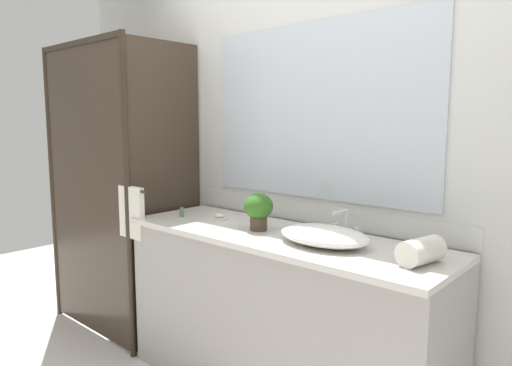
{
  "coord_description": "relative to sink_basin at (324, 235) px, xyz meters",
  "views": [
    {
      "loc": [
        1.48,
        -1.82,
        1.47
      ],
      "look_at": [
        -0.15,
        0.0,
        1.15
      ],
      "focal_mm": 32.62,
      "sensor_mm": 36.0,
      "label": 1
    }
  ],
  "objects": [
    {
      "name": "potted_plant",
      "position": [
        -0.42,
        0.01,
        0.07
      ],
      "size": [
        0.16,
        0.16,
        0.2
      ],
      "color": "#473828",
      "rests_on": "vanity_cabinet"
    },
    {
      "name": "amenity_bottle_lotion",
      "position": [
        -0.52,
        0.17,
        0.0
      ],
      "size": [
        0.03,
        0.03,
        0.1
      ],
      "color": "silver",
      "rests_on": "vanity_cabinet"
    },
    {
      "name": "faucet",
      "position": [
        0.0,
        0.18,
        0.01
      ],
      "size": [
        0.17,
        0.14,
        0.14
      ],
      "color": "silver",
      "rests_on": "vanity_cabinet"
    },
    {
      "name": "amenity_bottle_conditioner",
      "position": [
        -0.6,
        0.14,
        -0.01
      ],
      "size": [
        0.03,
        0.03,
        0.07
      ],
      "color": "silver",
      "rests_on": "vanity_cabinet"
    },
    {
      "name": "soap_dish",
      "position": [
        -0.77,
        0.06,
        -0.03
      ],
      "size": [
        0.1,
        0.07,
        0.04
      ],
      "color": "silver",
      "rests_on": "vanity_cabinet"
    },
    {
      "name": "vanity_cabinet",
      "position": [
        -0.3,
        0.03,
        -0.49
      ],
      "size": [
        1.8,
        0.58,
        0.9
      ],
      "color": "#9E9993",
      "rests_on": "ground_plane"
    },
    {
      "name": "shower_enclosure",
      "position": [
        -1.57,
        -0.17,
        0.08
      ],
      "size": [
        1.2,
        0.59,
        2.0
      ],
      "color": "#2D2319",
      "rests_on": "ground_plane"
    },
    {
      "name": "sink_basin",
      "position": [
        0.0,
        0.0,
        0.0
      ],
      "size": [
        0.46,
        0.31,
        0.09
      ],
      "primitive_type": "ellipsoid",
      "color": "white",
      "rests_on": "vanity_cabinet"
    },
    {
      "name": "rolled_towel_near_edge",
      "position": [
        0.46,
        0.0,
        0.01
      ],
      "size": [
        0.15,
        0.22,
        0.11
      ],
      "primitive_type": "cylinder",
      "rotation": [
        1.57,
        0.0,
        -0.21
      ],
      "color": "silver",
      "rests_on": "vanity_cabinet"
    },
    {
      "name": "amenity_bottle_shampoo",
      "position": [
        -0.99,
        -0.04,
        -0.01
      ],
      "size": [
        0.03,
        0.03,
        0.07
      ],
      "color": "#4C7056",
      "rests_on": "vanity_cabinet"
    },
    {
      "name": "wall_back_with_mirror",
      "position": [
        -0.3,
        0.36,
        0.36
      ],
      "size": [
        4.4,
        0.06,
        2.6
      ],
      "color": "silver",
      "rests_on": "ground_plane"
    }
  ]
}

